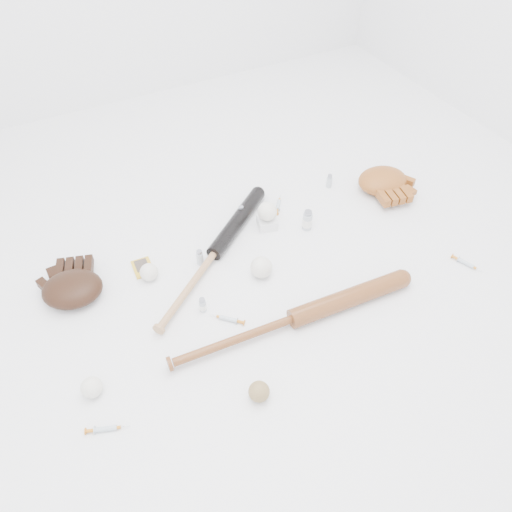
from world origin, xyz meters
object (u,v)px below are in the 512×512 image
bat_dark (214,253)px  bat_wood (294,318)px  glove_dark (72,289)px  pedestal (267,223)px

bat_dark → bat_wood: bearing=-112.8°
bat_dark → glove_dark: 0.53m
bat_dark → bat_wood: (0.11, -0.41, 0.00)m
pedestal → bat_dark: bearing=-165.7°
glove_dark → pedestal: (0.79, 0.01, -0.02)m
glove_dark → pedestal: bearing=18.4°
bat_wood → glove_dark: 0.79m
bat_wood → pedestal: 0.50m
bat_dark → pedestal: 0.28m
bat_wood → bat_dark: bearing=108.3°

